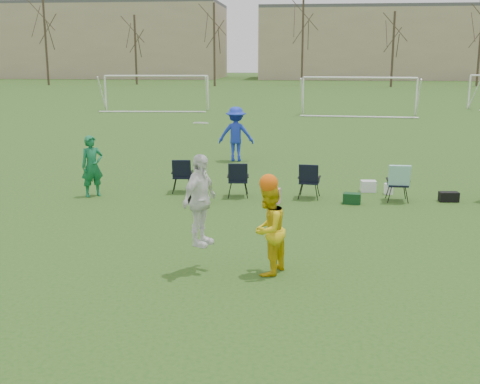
# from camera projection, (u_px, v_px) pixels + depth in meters

# --- Properties ---
(ground) EXTENTS (260.00, 260.00, 0.00)m
(ground) POSITION_uv_depth(u_px,v_px,m) (265.00, 318.00, 8.91)
(ground) COLOR #244C18
(ground) RESTS_ON ground
(fielder_green_near) EXTENTS (0.73, 0.70, 1.68)m
(fielder_green_near) POSITION_uv_depth(u_px,v_px,m) (92.00, 166.00, 16.46)
(fielder_green_near) COLOR #12663A
(fielder_green_near) RESTS_ON ground
(fielder_blue) EXTENTS (1.29, 0.75, 1.99)m
(fielder_blue) POSITION_uv_depth(u_px,v_px,m) (236.00, 134.00, 22.00)
(fielder_blue) COLOR #1931C0
(fielder_blue) RESTS_ON ground
(center_contest) EXTENTS (2.01, 1.05, 2.71)m
(center_contest) POSITION_uv_depth(u_px,v_px,m) (238.00, 216.00, 10.57)
(center_contest) COLOR white
(center_contest) RESTS_ON ground
(sideline_setup) EXTENTS (9.19, 2.14, 1.94)m
(sideline_setup) POSITION_uv_depth(u_px,v_px,m) (358.00, 178.00, 16.23)
(sideline_setup) COLOR #0F391E
(sideline_setup) RESTS_ON ground
(goal_left) EXTENTS (7.39, 0.76, 2.46)m
(goal_left) POSITION_uv_depth(u_px,v_px,m) (156.00, 83.00, 42.49)
(goal_left) COLOR white
(goal_left) RESTS_ON ground
(goal_mid) EXTENTS (7.40, 0.63, 2.46)m
(goal_mid) POSITION_uv_depth(u_px,v_px,m) (359.00, 85.00, 39.09)
(goal_mid) COLOR white
(goal_mid) RESTS_ON ground
(tree_line) EXTENTS (110.28, 3.28, 11.40)m
(tree_line) POSITION_uv_depth(u_px,v_px,m) (304.00, 45.00, 75.47)
(tree_line) COLOR #382B21
(tree_line) RESTS_ON ground
(building_row) EXTENTS (126.00, 16.00, 13.00)m
(building_row) POSITION_uv_depth(u_px,v_px,m) (344.00, 42.00, 99.94)
(building_row) COLOR tan
(building_row) RESTS_ON ground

